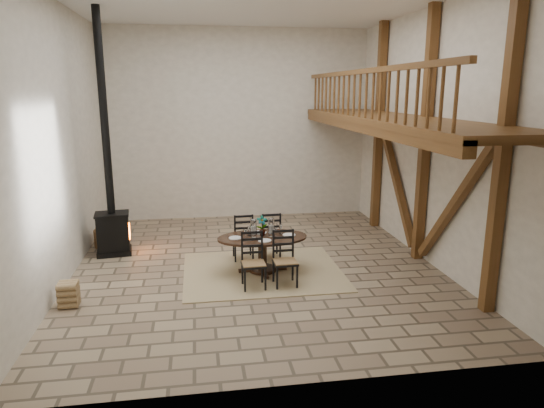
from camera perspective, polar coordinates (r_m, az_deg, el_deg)
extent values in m
plane|color=#9C8668|center=(9.70, -1.86, -7.35)|extent=(8.00, 8.00, 0.00)
cube|color=white|center=(13.09, -4.13, 9.24)|extent=(7.00, 0.02, 5.00)
cube|color=white|center=(5.21, 3.35, 3.09)|extent=(7.00, 0.02, 5.00)
cube|color=white|center=(9.37, -23.89, 6.54)|extent=(0.02, 8.00, 5.00)
cube|color=white|center=(10.16, 18.20, 7.45)|extent=(0.02, 8.00, 5.00)
cube|color=brown|center=(7.95, 25.53, 5.36)|extent=(0.18, 0.18, 5.00)
cube|color=brown|center=(10.10, 17.59, 7.46)|extent=(0.18, 0.18, 5.00)
cube|color=brown|center=(12.38, 12.46, 8.74)|extent=(0.18, 0.18, 5.00)
cube|color=brown|center=(9.18, 20.52, -0.27)|extent=(0.14, 2.16, 2.54)
cube|color=brown|center=(11.38, 14.44, 2.65)|extent=(0.14, 2.16, 2.54)
cube|color=brown|center=(10.08, 17.71, 9.16)|extent=(0.20, 7.80, 0.20)
cube|color=brown|center=(9.79, 14.11, 9.57)|extent=(1.60, 7.80, 0.12)
cube|color=brown|center=(9.55, 10.16, 9.07)|extent=(0.18, 7.80, 0.22)
cube|color=brown|center=(9.53, 10.41, 15.08)|extent=(0.09, 7.60, 0.09)
cube|color=brown|center=(9.53, 10.30, 12.55)|extent=(0.06, 7.60, 0.86)
cube|color=tan|center=(9.43, -1.11, -7.90)|extent=(3.00, 2.50, 0.02)
ellipsoid|color=black|center=(9.21, -1.13, -3.98)|extent=(1.74, 1.08, 0.04)
cylinder|color=black|center=(9.32, -1.12, -6.05)|extent=(0.17, 0.17, 0.63)
cylinder|color=black|center=(9.42, -1.12, -7.67)|extent=(0.53, 0.53, 0.06)
cube|color=#9D7548|center=(8.54, -2.18, -7.05)|extent=(0.42, 0.41, 0.04)
cube|color=black|center=(8.62, -2.16, -8.52)|extent=(0.41, 0.41, 0.43)
cube|color=black|center=(8.62, -2.37, -5.01)|extent=(0.36, 0.05, 0.56)
cube|color=#9D7548|center=(8.63, 1.56, -6.81)|extent=(0.42, 0.41, 0.04)
cube|color=black|center=(8.72, 1.55, -8.27)|extent=(0.41, 0.41, 0.43)
cube|color=black|center=(8.71, 1.32, -4.80)|extent=(0.36, 0.05, 0.56)
cube|color=#9D7548|center=(9.95, -3.44, -4.07)|extent=(0.42, 0.41, 0.04)
cube|color=black|center=(10.02, -3.43, -5.36)|extent=(0.41, 0.41, 0.43)
cube|color=black|center=(9.71, -3.33, -2.91)|extent=(0.36, 0.05, 0.56)
cube|color=#9D7548|center=(10.03, -0.24, -3.90)|extent=(0.42, 0.41, 0.04)
cube|color=black|center=(10.10, -0.24, -5.18)|extent=(0.41, 0.41, 0.43)
cube|color=black|center=(9.79, -0.05, -2.74)|extent=(0.36, 0.05, 0.56)
cube|color=white|center=(9.20, -1.13, -3.82)|extent=(1.33, 0.70, 0.01)
cube|color=white|center=(9.18, -1.14, -3.32)|extent=(0.85, 0.31, 0.18)
cylinder|color=white|center=(9.13, -2.19, -2.89)|extent=(0.12, 0.12, 0.34)
cylinder|color=white|center=(9.18, -0.09, -2.79)|extent=(0.12, 0.12, 0.34)
cylinder|color=white|center=(9.15, -2.18, -3.44)|extent=(0.06, 0.06, 0.16)
cylinder|color=white|center=(9.21, -0.09, -3.33)|extent=(0.06, 0.06, 0.16)
imported|color=#4C723F|center=(9.19, -1.19, -2.60)|extent=(0.21, 0.15, 0.40)
cube|color=black|center=(10.92, -18.02, -5.33)|extent=(0.76, 0.62, 0.11)
cube|color=black|center=(10.80, -18.19, -3.17)|extent=(0.70, 0.56, 0.75)
cube|color=#FF590C|center=(10.78, -16.42, -3.06)|extent=(0.06, 0.30, 0.30)
cube|color=black|center=(10.69, -18.34, -1.12)|extent=(0.74, 0.60, 0.04)
cylinder|color=black|center=(10.40, -19.18, 10.00)|extent=(0.16, 0.16, 4.10)
cylinder|color=brown|center=(11.46, -18.78, -3.79)|extent=(0.58, 0.58, 0.38)
cube|color=tan|center=(11.40, -18.87, -2.66)|extent=(0.31, 0.31, 0.11)
cube|color=tan|center=(8.59, -22.81, -9.76)|extent=(0.31, 0.32, 0.42)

